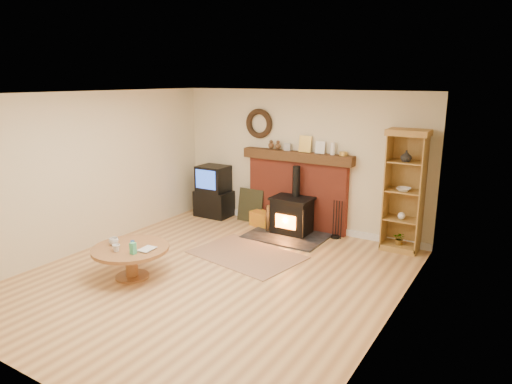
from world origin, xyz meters
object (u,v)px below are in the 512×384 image
Objects in this scene: tv_unit at (214,192)px; curio_cabinet at (405,191)px; wood_stove at (291,217)px; coffee_table at (130,253)px.

curio_cabinet is (3.83, 0.09, 0.50)m from tv_unit.
wood_stove is 0.69× the size of curio_cabinet.
wood_stove reaches higher than coffee_table.
coffee_table is at bearing -75.19° from tv_unit.
curio_cabinet is 1.85× the size of coffee_table.
wood_stove is 1.92m from tv_unit.
curio_cabinet reaches higher than wood_stove.
wood_stove is at bearing 69.26° from coffee_table.
curio_cabinet reaches higher than tv_unit.
tv_unit is at bearing 104.81° from coffee_table.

